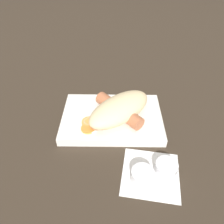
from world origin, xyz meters
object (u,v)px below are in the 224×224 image
object	(u,v)px
food_tray	(112,118)
sausage	(119,110)
bread_roll	(120,109)
condiment_cup_far	(166,169)
condiment_cup_near	(142,177)

from	to	relation	value
food_tray	sausage	world-z (taller)	sausage
bread_roll	condiment_cup_far	bearing A→B (deg)	122.04
food_tray	condiment_cup_near	xyz separation A→B (m)	(-0.06, 0.17, 0.00)
food_tray	bread_roll	xyz separation A→B (m)	(-0.02, 0.01, 0.04)
food_tray	sausage	distance (m)	0.03
sausage	condiment_cup_far	world-z (taller)	sausage
condiment_cup_near	condiment_cup_far	size ratio (longest dim) A/B	1.00
condiment_cup_near	bread_roll	bearing A→B (deg)	-75.46
condiment_cup_far	condiment_cup_near	bearing A→B (deg)	19.87
bread_roll	sausage	xyz separation A→B (m)	(0.00, -0.01, -0.01)
sausage	food_tray	bearing A→B (deg)	-0.24
food_tray	bread_roll	size ratio (longest dim) A/B	1.33
sausage	bread_roll	bearing A→B (deg)	111.92
bread_roll	condiment_cup_far	xyz separation A→B (m)	(-0.09, 0.15, -0.04)
bread_roll	sausage	world-z (taller)	bread_roll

